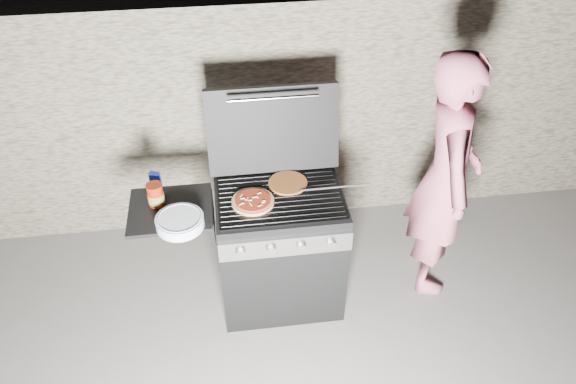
{
  "coord_description": "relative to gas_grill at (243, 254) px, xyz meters",
  "views": [
    {
      "loc": [
        -0.3,
        -2.65,
        3.11
      ],
      "look_at": [
        0.05,
        0.0,
        0.95
      ],
      "focal_mm": 35.0,
      "sensor_mm": 36.0,
      "label": 1
    }
  ],
  "objects": [
    {
      "name": "pizza_topped",
      "position": [
        0.08,
        -0.03,
        0.47
      ],
      "size": [
        0.33,
        0.33,
        0.03
      ],
      "primitive_type": null,
      "rotation": [
        0.0,
        0.0,
        0.32
      ],
      "color": "tan",
      "rests_on": "gas_grill"
    },
    {
      "name": "plate_stack",
      "position": [
        -0.35,
        -0.17,
        0.48
      ],
      "size": [
        0.33,
        0.33,
        0.06
      ],
      "primitive_type": "cylinder",
      "rotation": [
        0.0,
        0.0,
        -0.2
      ],
      "color": "silver",
      "rests_on": "gas_grill"
    },
    {
      "name": "stone_wall",
      "position": [
        0.25,
        1.05,
        0.44
      ],
      "size": [
        8.0,
        0.35,
        1.8
      ],
      "primitive_type": "cube",
      "color": "#79705B",
      "rests_on": "ground"
    },
    {
      "name": "tongs",
      "position": [
        0.58,
        0.0,
        0.5
      ],
      "size": [
        0.44,
        0.1,
        0.09
      ],
      "primitive_type": "cylinder",
      "rotation": [
        0.0,
        1.4,
        -0.21
      ],
      "color": "black",
      "rests_on": "gas_grill"
    },
    {
      "name": "blue_carton",
      "position": [
        -0.51,
        0.18,
        0.52
      ],
      "size": [
        0.07,
        0.06,
        0.14
      ],
      "primitive_type": "cube",
      "rotation": [
        0.0,
        0.0,
        -0.4
      ],
      "color": "#192B9A",
      "rests_on": "gas_grill"
    },
    {
      "name": "ground",
      "position": [
        0.25,
        0.0,
        -0.46
      ],
      "size": [
        50.0,
        50.0,
        0.0
      ],
      "primitive_type": "plane",
      "color": "#5A5650"
    },
    {
      "name": "sauce_jar",
      "position": [
        -0.5,
        0.05,
        0.52
      ],
      "size": [
        0.12,
        0.12,
        0.15
      ],
      "primitive_type": "cylinder",
      "rotation": [
        0.0,
        0.0,
        -0.27
      ],
      "color": "maroon",
      "rests_on": "gas_grill"
    },
    {
      "name": "gas_grill",
      "position": [
        0.0,
        0.0,
        0.0
      ],
      "size": [
        1.34,
        0.79,
        0.91
      ],
      "primitive_type": null,
      "color": "black",
      "rests_on": "ground"
    },
    {
      "name": "person",
      "position": [
        1.35,
        0.09,
        0.43
      ],
      "size": [
        0.54,
        0.72,
        1.78
      ],
      "primitive_type": "imported",
      "rotation": [
        0.0,
        0.0,
        1.38
      ],
      "color": "#B05568",
      "rests_on": "ground"
    },
    {
      "name": "pizza_plain",
      "position": [
        0.32,
        0.13,
        0.46
      ],
      "size": [
        0.3,
        0.3,
        0.01
      ],
      "primitive_type": "cylinder",
      "rotation": [
        0.0,
        0.0,
        -0.24
      ],
      "color": "#B2622D",
      "rests_on": "gas_grill"
    }
  ]
}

